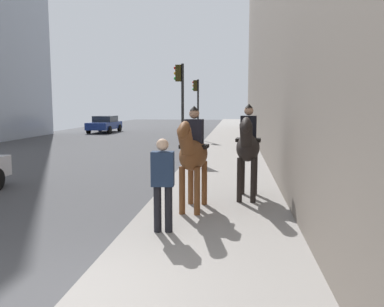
% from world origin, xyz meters
% --- Properties ---
extents(mounted_horse_near, '(2.15, 0.69, 2.27)m').
position_xyz_m(mounted_horse_near, '(4.27, -1.13, 1.37)').
color(mounted_horse_near, brown).
rests_on(mounted_horse_near, sidewalk_slab).
extents(mounted_horse_far, '(2.15, 0.69, 2.32)m').
position_xyz_m(mounted_horse_far, '(5.46, -2.34, 1.42)').
color(mounted_horse_far, black).
rests_on(mounted_horse_far, sidewalk_slab).
extents(pedestrian_greeting, '(0.28, 0.41, 1.70)m').
position_xyz_m(pedestrian_greeting, '(2.69, -0.75, 1.10)').
color(pedestrian_greeting, black).
rests_on(pedestrian_greeting, sidewalk_slab).
extents(car_near_lane, '(4.46, 2.10, 1.44)m').
position_xyz_m(car_near_lane, '(29.49, 9.29, 0.75)').
color(car_near_lane, navy).
rests_on(car_near_lane, ground).
extents(traffic_light_near_curb, '(0.20, 0.44, 4.15)m').
position_xyz_m(traffic_light_near_curb, '(13.02, 0.35, 2.77)').
color(traffic_light_near_curb, black).
rests_on(traffic_light_near_curb, ground).
extents(traffic_light_far_curb, '(0.20, 0.44, 4.04)m').
position_xyz_m(traffic_light_far_curb, '(21.96, 0.52, 2.70)').
color(traffic_light_far_curb, black).
rests_on(traffic_light_far_curb, ground).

